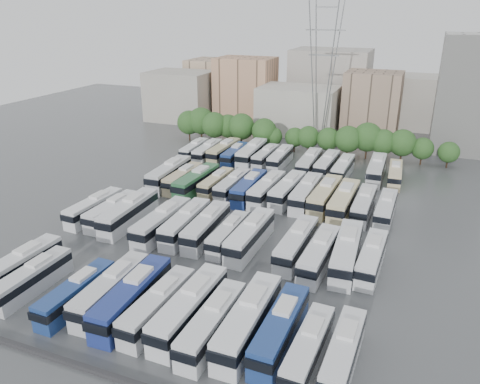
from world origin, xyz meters
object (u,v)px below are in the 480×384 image
at_px(electricity_pylon, 323,66).
at_px(bus_r3_s13, 395,174).
at_px(bus_r2_s4, 216,183).
at_px(bus_r2_s11, 344,201).
at_px(apartment_tower, 470,94).
at_px(bus_r2_s9, 306,193).
at_px(bus_r0_s1, 20,266).
at_px(bus_r1_s4, 162,222).
at_px(bus_r1_s11, 319,254).
at_px(bus_r2_s1, 169,173).
at_px(bus_r0_s12, 308,348).
at_px(bus_r3_s4, 252,153).
at_px(bus_r0_s7, 158,305).
at_px(bus_r1_s5, 185,223).
at_px(bus_r0_s8, 189,308).
at_px(bus_r0_s9, 212,323).
at_px(bus_r1_s2, 129,212).
at_px(bus_r1_s6, 206,226).
at_px(bus_r2_s12, 364,205).
at_px(bus_r3_s2, 224,151).
at_px(bus_r0_s2, 32,278).
at_px(bus_r0_s10, 248,320).
at_px(bus_r3_s10, 343,168).
at_px(bus_r2_s6, 249,188).
at_px(bus_r3_s9, 327,164).
at_px(bus_r2_s8, 288,190).
at_px(bus_r0_s6, 132,297).
at_px(bus_r0_s4, 76,293).
at_px(bus_r2_s2, 183,178).
at_px(bus_r2_s10, 325,196).
at_px(bus_r3_s12, 376,169).
at_px(bus_r0_s13, 343,352).
at_px(bus_r1_s8, 250,235).
at_px(bus_r1_s13, 372,257).
at_px(bus_r2_s5, 233,185).
at_px(bus_r2_s13, 386,209).
at_px(bus_r3_s0, 194,149).
at_px(bus_r1_s10, 297,244).
at_px(bus_r2_s7, 267,189).
at_px(bus_r3_s1, 208,151).
at_px(bus_r2_s3, 197,181).
at_px(bus_r3_s5, 266,157).
at_px(bus_r1_s1, 112,211).
at_px(bus_r1_s12, 346,252).
at_px(bus_r3_s3, 235,155).

distance_m(electricity_pylon, bus_r3_s13, 32.97).
height_order(bus_r2_s4, bus_r2_s11, bus_r2_s11).
height_order(apartment_tower, bus_r2_s9, apartment_tower).
relative_size(bus_r0_s1, bus_r1_s4, 0.93).
relative_size(bus_r1_s11, bus_r2_s1, 0.91).
relative_size(bus_r0_s12, bus_r3_s4, 0.82).
height_order(bus_r0_s7, bus_r1_s5, bus_r1_s5).
height_order(bus_r1_s5, bus_r2_s11, bus_r2_s11).
relative_size(bus_r0_s8, bus_r0_s9, 1.10).
bearing_deg(bus_r1_s2, bus_r1_s6, -0.80).
bearing_deg(bus_r2_s12, bus_r3_s2, 150.67).
height_order(bus_r0_s2, bus_r0_s10, bus_r0_s10).
bearing_deg(bus_r3_s10, bus_r2_s6, -126.78).
bearing_deg(bus_r3_s9, bus_r2_s8, -99.19).
xyz_separation_m(bus_r0_s6, bus_r1_s5, (-3.47, 18.80, -0.09)).
xyz_separation_m(bus_r0_s4, bus_r2_s2, (-6.70, 37.45, 0.07)).
bearing_deg(bus_r2_s10, bus_r3_s4, 139.64).
bearing_deg(bus_r3_s2, bus_r3_s12, 0.91).
bearing_deg(bus_r0_s13, bus_r2_s1, 138.48).
relative_size(bus_r1_s2, bus_r1_s8, 1.03).
distance_m(bus_r1_s13, bus_r3_s13, 34.47).
relative_size(bus_r0_s2, bus_r2_s5, 0.96).
bearing_deg(bus_r1_s2, bus_r2_s13, 23.05).
xyz_separation_m(bus_r0_s4, bus_r0_s10, (19.66, 2.14, 0.34)).
xyz_separation_m(bus_r0_s7, bus_r3_s0, (-23.15, 53.99, -0.15)).
xyz_separation_m(bus_r0_s2, bus_r2_s10, (26.60, 37.44, 0.30)).
bearing_deg(bus_r1_s10, bus_r2_s10, 91.91).
bearing_deg(bus_r1_s10, bus_r2_s7, 121.85).
bearing_deg(bus_r2_s8, bus_r2_s7, -161.67).
bearing_deg(bus_r2_s11, bus_r3_s4, 141.35).
xyz_separation_m(bus_r1_s5, bus_r3_s1, (-12.83, 34.45, -0.12)).
bearing_deg(bus_r2_s3, bus_r0_s4, -82.03).
height_order(bus_r0_s2, bus_r2_s8, bus_r2_s8).
bearing_deg(bus_r3_s5, bus_r2_s9, -51.80).
distance_m(bus_r1_s1, bus_r2_s10, 34.57).
distance_m(bus_r1_s1, bus_r1_s11, 33.19).
bearing_deg(bus_r3_s9, bus_r1_s2, -121.42).
bearing_deg(bus_r0_s9, bus_r0_s6, 176.54).
bearing_deg(bus_r2_s13, bus_r1_s13, -89.43).
xyz_separation_m(bus_r1_s5, bus_r1_s12, (23.42, -0.13, 0.11)).
bearing_deg(bus_r1_s6, bus_r3_s5, 92.92).
xyz_separation_m(bus_r1_s10, bus_r2_s9, (-3.31, 18.18, 0.06)).
bearing_deg(bus_r2_s8, bus_r3_s13, 47.36).
bearing_deg(bus_r2_s4, bus_r1_s13, -29.21).
bearing_deg(bus_r2_s9, bus_r2_s10, -3.98).
bearing_deg(bus_r2_s3, bus_r3_s3, 93.08).
xyz_separation_m(bus_r2_s12, bus_r3_s0, (-39.62, 18.19, -0.15)).
bearing_deg(bus_r1_s5, bus_r0_s12, -41.86).
relative_size(bus_r2_s7, bus_r3_s3, 1.10).
xyz_separation_m(bus_r1_s10, bus_r2_s1, (-29.73, 18.03, 0.15)).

